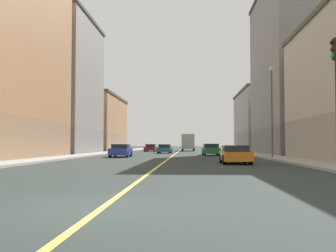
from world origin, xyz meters
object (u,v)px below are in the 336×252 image
at_px(car_orange, 235,154).
at_px(car_maroon, 151,148).
at_px(building_right_midblock, 60,86).
at_px(box_truck, 188,142).
at_px(car_teal, 165,149).
at_px(car_green, 211,150).
at_px(building_left_mid, 296,70).
at_px(street_lamp_left_near, 272,103).
at_px(car_blue, 121,151).
at_px(building_right_distant, 95,124).
at_px(building_left_far, 264,121).

bearing_deg(car_orange, car_maroon, 103.89).
bearing_deg(building_right_midblock, box_truck, 50.96).
bearing_deg(car_orange, building_right_midblock, 129.95).
bearing_deg(car_teal, car_green, -56.93).
relative_size(building_left_mid, car_maroon, 4.73).
distance_m(street_lamp_left_near, car_blue, 15.25).
bearing_deg(car_green, car_blue, -144.76).
xyz_separation_m(car_teal, car_blue, (-3.40, -15.63, 0.03)).
bearing_deg(street_lamp_left_near, building_right_distant, 124.02).
relative_size(building_left_far, building_right_distant, 0.99).
distance_m(street_lamp_left_near, box_truck, 38.05).
bearing_deg(car_orange, building_left_mid, 65.58).
height_order(building_left_far, box_truck, building_left_far).
bearing_deg(building_left_far, car_orange, -103.23).
distance_m(building_right_distant, car_orange, 48.22).
bearing_deg(building_right_distant, car_blue, -71.86).
bearing_deg(building_left_far, car_green, -113.22).
relative_size(building_left_mid, car_orange, 5.14).
distance_m(building_right_distant, street_lamp_left_near, 43.32).
bearing_deg(building_left_mid, car_maroon, 142.69).
bearing_deg(car_green, car_teal, 123.07).
distance_m(building_right_midblock, box_truck, 27.82).
relative_size(building_right_distant, car_orange, 4.85).
relative_size(building_right_distant, car_blue, 4.42).
relative_size(building_left_far, box_truck, 2.80).
distance_m(building_left_mid, car_maroon, 26.84).
height_order(car_orange, car_blue, car_blue).
height_order(street_lamp_left_near, box_truck, street_lamp_left_near).
bearing_deg(car_green, building_left_mid, 20.90).
bearing_deg(building_left_mid, car_blue, -152.05).
bearing_deg(building_right_distant, building_left_mid, -34.05).
bearing_deg(building_left_far, building_left_mid, -90.00).
bearing_deg(street_lamp_left_near, car_blue, 162.13).
relative_size(building_right_distant, car_green, 4.44).
relative_size(building_right_midblock, box_truck, 2.53).
bearing_deg(building_right_midblock, car_green, -15.14).
bearing_deg(car_blue, box_truck, 78.59).
distance_m(car_green, box_truck, 26.29).
relative_size(street_lamp_left_near, car_green, 1.75).
height_order(car_orange, box_truck, box_truck).
bearing_deg(car_teal, car_maroon, 106.09).
distance_m(car_maroon, car_orange, 39.19).
distance_m(building_right_midblock, building_right_distant, 19.95).
height_order(car_teal, car_maroon, car_maroon).
height_order(building_right_distant, car_orange, building_right_distant).
bearing_deg(building_right_midblock, car_maroon, 52.50).
xyz_separation_m(car_orange, car_blue, (-9.85, 12.18, 0.03)).
xyz_separation_m(street_lamp_left_near, car_green, (-4.65, 11.06, -4.20)).
bearing_deg(car_teal, building_right_distant, 130.93).
relative_size(car_maroon, car_orange, 1.08).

